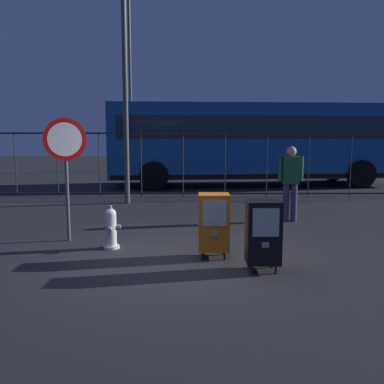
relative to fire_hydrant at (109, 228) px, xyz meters
The scene contains 11 objects.
ground_plane 1.33m from the fire_hydrant, 30.12° to the right, with size 60.00×60.00×0.00m, color #262628.
fire_hydrant is the anchor object (origin of this frame).
newspaper_box_primary 1.83m from the fire_hydrant, 17.35° to the right, with size 0.48×0.42×1.02m.
newspaper_box_secondary 2.70m from the fire_hydrant, 26.83° to the right, with size 0.48×0.42×1.02m.
stop_sign 1.62m from the fire_hydrant, 148.62° to the left, with size 0.71×0.31×2.23m.
pedestrian 4.29m from the fire_hydrant, 32.80° to the left, with size 0.55×0.22×1.67m.
traffic_cone 2.76m from the fire_hydrant, 44.29° to the left, with size 0.36×0.36×0.53m.
fence_barrier 6.18m from the fire_hydrant, 79.57° to the left, with size 18.03×0.04×2.00m.
bus_near 9.84m from the fire_hydrant, 68.08° to the left, with size 10.68×3.49×3.00m.
street_light_near_right 6.56m from the fire_hydrant, 95.13° to the left, with size 0.32×0.32×8.40m.
street_light_far_left 15.68m from the fire_hydrant, 96.50° to the left, with size 0.32×0.32×8.65m.
Camera 1 is at (0.27, -6.60, 1.97)m, focal length 40.60 mm.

